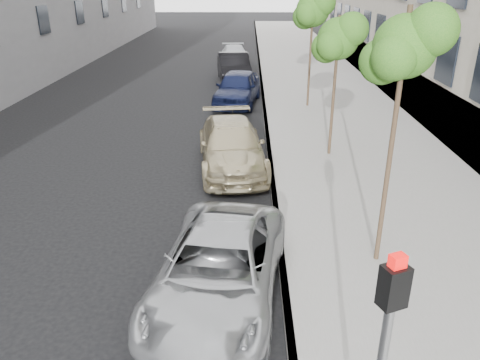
{
  "coord_description": "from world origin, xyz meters",
  "views": [
    {
      "loc": [
        0.44,
        -7.08,
        5.68
      ],
      "look_at": [
        0.26,
        2.53,
        1.5
      ],
      "focal_mm": 35.0,
      "sensor_mm": 36.0,
      "label": 1
    }
  ],
  "objects_px": {
    "sedan_blue": "(237,88)",
    "sedan_rear": "(235,56)",
    "suv": "(231,145)",
    "tree_far": "(314,10)",
    "minivan": "(219,269)",
    "tree_near": "(406,48)",
    "tree_mid": "(339,39)",
    "sedan_black": "(234,68)"
  },
  "relations": [
    {
      "from": "sedan_black",
      "to": "tree_far",
      "type": "bearing_deg",
      "value": -65.99
    },
    {
      "from": "tree_near",
      "to": "minivan",
      "type": "height_order",
      "value": "tree_near"
    },
    {
      "from": "tree_near",
      "to": "suv",
      "type": "bearing_deg",
      "value": 120.72
    },
    {
      "from": "sedan_blue",
      "to": "sedan_rear",
      "type": "relative_size",
      "value": 1.01
    },
    {
      "from": "tree_mid",
      "to": "sedan_blue",
      "type": "bearing_deg",
      "value": 114.61
    },
    {
      "from": "tree_far",
      "to": "suv",
      "type": "distance_m",
      "value": 8.9
    },
    {
      "from": "minivan",
      "to": "tree_mid",
      "type": "bearing_deg",
      "value": 74.47
    },
    {
      "from": "tree_far",
      "to": "sedan_black",
      "type": "height_order",
      "value": "tree_far"
    },
    {
      "from": "tree_mid",
      "to": "suv",
      "type": "height_order",
      "value": "tree_mid"
    },
    {
      "from": "suv",
      "to": "tree_mid",
      "type": "bearing_deg",
      "value": 8.49
    },
    {
      "from": "suv",
      "to": "sedan_blue",
      "type": "relative_size",
      "value": 1.07
    },
    {
      "from": "tree_mid",
      "to": "sedan_rear",
      "type": "relative_size",
      "value": 1.0
    },
    {
      "from": "tree_near",
      "to": "tree_mid",
      "type": "bearing_deg",
      "value": 90.0
    },
    {
      "from": "tree_near",
      "to": "tree_mid",
      "type": "xyz_separation_m",
      "value": [
        0.0,
        6.5,
        -0.61
      ]
    },
    {
      "from": "tree_mid",
      "to": "sedan_rear",
      "type": "height_order",
      "value": "tree_mid"
    },
    {
      "from": "minivan",
      "to": "tree_far",
      "type": "bearing_deg",
      "value": 84.55
    },
    {
      "from": "tree_mid",
      "to": "tree_far",
      "type": "relative_size",
      "value": 0.9
    },
    {
      "from": "tree_near",
      "to": "minivan",
      "type": "distance_m",
      "value": 5.25
    },
    {
      "from": "tree_near",
      "to": "sedan_rear",
      "type": "bearing_deg",
      "value": 98.8
    },
    {
      "from": "minivan",
      "to": "suv",
      "type": "height_order",
      "value": "suv"
    },
    {
      "from": "minivan",
      "to": "sedan_blue",
      "type": "height_order",
      "value": "sedan_blue"
    },
    {
      "from": "tree_near",
      "to": "suv",
      "type": "distance_m",
      "value": 7.55
    },
    {
      "from": "tree_near",
      "to": "suv",
      "type": "height_order",
      "value": "tree_near"
    },
    {
      "from": "tree_mid",
      "to": "sedan_black",
      "type": "relative_size",
      "value": 0.94
    },
    {
      "from": "minivan",
      "to": "sedan_blue",
      "type": "xyz_separation_m",
      "value": [
        0.0,
        15.02,
        0.12
      ]
    },
    {
      "from": "suv",
      "to": "sedan_black",
      "type": "relative_size",
      "value": 1.01
    },
    {
      "from": "tree_near",
      "to": "sedan_blue",
      "type": "distance_m",
      "value": 14.65
    },
    {
      "from": "tree_far",
      "to": "tree_mid",
      "type": "bearing_deg",
      "value": -90.0
    },
    {
      "from": "minivan",
      "to": "sedan_rear",
      "type": "bearing_deg",
      "value": 98.72
    },
    {
      "from": "minivan",
      "to": "suv",
      "type": "distance_m",
      "value": 6.85
    },
    {
      "from": "tree_near",
      "to": "sedan_rear",
      "type": "height_order",
      "value": "tree_near"
    },
    {
      "from": "sedan_black",
      "to": "sedan_blue",
      "type": "bearing_deg",
      "value": -93.26
    },
    {
      "from": "sedan_rear",
      "to": "tree_mid",
      "type": "bearing_deg",
      "value": -82.65
    },
    {
      "from": "suv",
      "to": "tree_far",
      "type": "bearing_deg",
      "value": 59.11
    },
    {
      "from": "tree_far",
      "to": "suv",
      "type": "bearing_deg",
      "value": -114.2
    },
    {
      "from": "tree_mid",
      "to": "tree_far",
      "type": "distance_m",
      "value": 6.52
    },
    {
      "from": "tree_mid",
      "to": "sedan_rear",
      "type": "distance_m",
      "value": 18.64
    },
    {
      "from": "tree_near",
      "to": "sedan_rear",
      "type": "distance_m",
      "value": 25.05
    },
    {
      "from": "tree_mid",
      "to": "sedan_rear",
      "type": "bearing_deg",
      "value": 101.9
    },
    {
      "from": "tree_far",
      "to": "minivan",
      "type": "height_order",
      "value": "tree_far"
    },
    {
      "from": "tree_near",
      "to": "sedan_black",
      "type": "distance_m",
      "value": 19.83
    },
    {
      "from": "tree_near",
      "to": "tree_far",
      "type": "height_order",
      "value": "tree_near"
    }
  ]
}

